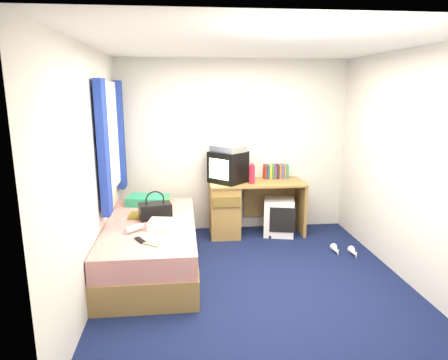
{
  "coord_description": "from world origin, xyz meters",
  "views": [
    {
      "loc": [
        -0.73,
        -3.84,
        2.0
      ],
      "look_at": [
        -0.25,
        0.7,
        0.95
      ],
      "focal_mm": 32.0,
      "sensor_mm": 36.0,
      "label": 1
    }
  ],
  "objects": [
    {
      "name": "ground",
      "position": [
        0.0,
        0.0,
        0.0
      ],
      "size": [
        3.4,
        3.4,
        0.0
      ],
      "primitive_type": "plane",
      "color": "#0C1438",
      "rests_on": "ground"
    },
    {
      "name": "room_shell",
      "position": [
        0.0,
        0.0,
        1.45
      ],
      "size": [
        3.4,
        3.4,
        3.4
      ],
      "color": "white",
      "rests_on": "ground"
    },
    {
      "name": "bed",
      "position": [
        -1.1,
        0.45,
        0.27
      ],
      "size": [
        1.01,
        2.0,
        0.54
      ],
      "color": "#A37F44",
      "rests_on": "ground"
    },
    {
      "name": "pillow",
      "position": [
        -1.18,
        1.19,
        0.6
      ],
      "size": [
        0.55,
        0.4,
        0.11
      ],
      "primitive_type": "cube",
      "rotation": [
        0.0,
        0.0,
        -0.17
      ],
      "color": "teal",
      "rests_on": "bed"
    },
    {
      "name": "desk",
      "position": [
        0.01,
        1.44,
        0.41
      ],
      "size": [
        1.3,
        0.55,
        0.75
      ],
      "color": "#A37F44",
      "rests_on": "ground"
    },
    {
      "name": "storage_cube",
      "position": [
        0.59,
        1.36,
        0.25
      ],
      "size": [
        0.49,
        0.49,
        0.51
      ],
      "primitive_type": "cube",
      "rotation": [
        0.0,
        0.0,
        -0.23
      ],
      "color": "white",
      "rests_on": "ground"
    },
    {
      "name": "crt_tv",
      "position": [
        -0.12,
        1.44,
        0.96
      ],
      "size": [
        0.58,
        0.58,
        0.42
      ],
      "rotation": [
        0.0,
        0.0,
        -0.78
      ],
      "color": "black",
      "rests_on": "desk"
    },
    {
      "name": "vcr",
      "position": [
        -0.11,
        1.44,
        1.21
      ],
      "size": [
        0.5,
        0.52,
        0.08
      ],
      "primitive_type": "cube",
      "rotation": [
        0.0,
        0.0,
        -0.88
      ],
      "color": "silver",
      "rests_on": "crt_tv"
    },
    {
      "name": "book_row",
      "position": [
        0.59,
        1.6,
        0.85
      ],
      "size": [
        0.34,
        0.13,
        0.2
      ],
      "color": "maroon",
      "rests_on": "desk"
    },
    {
      "name": "picture_frame",
      "position": [
        0.74,
        1.64,
        0.82
      ],
      "size": [
        0.05,
        0.12,
        0.14
      ],
      "primitive_type": "cube",
      "rotation": [
        0.0,
        0.0,
        0.23
      ],
      "color": "black",
      "rests_on": "desk"
    },
    {
      "name": "pink_water_bottle",
      "position": [
        0.19,
        1.32,
        0.87
      ],
      "size": [
        0.1,
        0.1,
        0.24
      ],
      "primitive_type": "cylinder",
      "rotation": [
        0.0,
        0.0,
        0.3
      ],
      "color": "red",
      "rests_on": "desk"
    },
    {
      "name": "aerosol_can",
      "position": [
        0.13,
        1.53,
        0.83
      ],
      "size": [
        0.06,
        0.06,
        0.17
      ],
      "primitive_type": "cylinder",
      "rotation": [
        0.0,
        0.0,
        -0.25
      ],
      "color": "white",
      "rests_on": "desk"
    },
    {
      "name": "handbag",
      "position": [
        -1.05,
        0.59,
        0.64
      ],
      "size": [
        0.39,
        0.28,
        0.33
      ],
      "rotation": [
        0.0,
        0.0,
        0.23
      ],
      "color": "black",
      "rests_on": "bed"
    },
    {
      "name": "towel",
      "position": [
        -0.96,
        0.25,
        0.59
      ],
      "size": [
        0.31,
        0.27,
        0.09
      ],
      "primitive_type": "cube",
      "rotation": [
        0.0,
        0.0,
        -0.17
      ],
      "color": "white",
      "rests_on": "bed"
    },
    {
      "name": "magazine",
      "position": [
        -1.26,
        0.71,
        0.55
      ],
      "size": [
        0.22,
        0.29,
        0.01
      ],
      "primitive_type": "cube",
      "rotation": [
        0.0,
        0.0,
        -0.04
      ],
      "color": "gold",
      "rests_on": "bed"
    },
    {
      "name": "water_bottle",
      "position": [
        -1.25,
        0.18,
        0.58
      ],
      "size": [
        0.19,
        0.19,
        0.07
      ],
      "primitive_type": "cylinder",
      "rotation": [
        0.0,
        1.57,
        0.75
      ],
      "color": "#B6BEC8",
      "rests_on": "bed"
    },
    {
      "name": "colour_swatch_fan",
      "position": [
        -1.06,
        -0.19,
        0.55
      ],
      "size": [
        0.21,
        0.18,
        0.01
      ],
      "primitive_type": "cube",
      "rotation": [
        0.0,
        0.0,
        -0.63
      ],
      "color": "gold",
      "rests_on": "bed"
    },
    {
      "name": "remote_control",
      "position": [
        -1.16,
        -0.1,
        0.55
      ],
      "size": [
        0.12,
        0.16,
        0.02
      ],
      "primitive_type": "cube",
      "rotation": [
        0.0,
        0.0,
        0.5
      ],
      "color": "black",
      "rests_on": "bed"
    },
    {
      "name": "window_assembly",
      "position": [
        -1.55,
        0.9,
        1.42
      ],
      "size": [
        0.11,
        1.42,
        1.4
      ],
      "color": "silver",
      "rests_on": "room_shell"
    },
    {
      "name": "white_heels",
      "position": [
        1.24,
        0.58,
        0.04
      ],
      "size": [
        0.3,
        0.33,
        0.09
      ],
      "color": "silver",
      "rests_on": "ground"
    }
  ]
}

